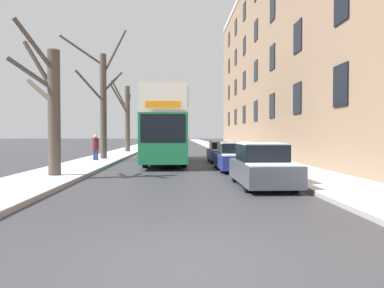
% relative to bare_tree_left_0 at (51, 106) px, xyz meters
% --- Properties ---
extents(ground_plane, '(320.00, 320.00, 0.00)m').
position_rel_bare_tree_left_0_xyz_m(ground_plane, '(5.24, -10.09, -2.97)').
color(ground_plane, '#38383D').
extents(sidewalk_left, '(2.96, 130.00, 0.16)m').
position_rel_bare_tree_left_0_xyz_m(sidewalk_left, '(-0.19, 42.91, -2.89)').
color(sidewalk_left, gray).
rests_on(sidewalk_left, ground).
extents(sidewalk_right, '(2.96, 130.00, 0.16)m').
position_rel_bare_tree_left_0_xyz_m(sidewalk_right, '(10.67, 42.91, -2.89)').
color(sidewalk_right, gray).
rests_on(sidewalk_right, ground).
extents(terrace_facade_right, '(9.10, 52.57, 17.82)m').
position_rel_bare_tree_left_0_xyz_m(terrace_facade_right, '(16.64, 14.83, 5.95)').
color(terrace_facade_right, '#8C7056').
rests_on(terrace_facade_right, ground).
extents(bare_tree_left_0, '(1.80, 2.53, 6.20)m').
position_rel_bare_tree_left_0_xyz_m(bare_tree_left_0, '(0.00, 0.00, 0.00)').
color(bare_tree_left_0, '#4C4238').
rests_on(bare_tree_left_0, ground).
extents(bare_tree_left_1, '(4.51, 1.95, 8.92)m').
position_rel_bare_tree_left_0_xyz_m(bare_tree_left_1, '(-0.00, 10.55, 1.17)').
color(bare_tree_left_1, '#4C4238').
rests_on(bare_tree_left_1, ground).
extents(bare_tree_left_2, '(1.82, 3.38, 7.17)m').
position_rel_bare_tree_left_0_xyz_m(bare_tree_left_2, '(0.17, 21.48, 0.59)').
color(bare_tree_left_2, '#4C4238').
rests_on(bare_tree_left_2, ground).
extents(double_decker_bus, '(2.49, 11.66, 4.50)m').
position_rel_bare_tree_left_0_xyz_m(double_decker_bus, '(4.43, 8.63, -0.43)').
color(double_decker_bus, '#1E7A47').
rests_on(double_decker_bus, ground).
extents(parked_car_0, '(1.73, 4.20, 1.52)m').
position_rel_bare_tree_left_0_xyz_m(parked_car_0, '(8.09, -2.48, -2.27)').
color(parked_car_0, '#474C56').
rests_on(parked_car_0, ground).
extents(parked_car_1, '(1.89, 4.38, 1.44)m').
position_rel_bare_tree_left_0_xyz_m(parked_car_1, '(8.09, 3.36, -2.30)').
color(parked_car_1, navy).
rests_on(parked_car_1, ground).
extents(parked_car_2, '(1.74, 4.09, 1.37)m').
position_rel_bare_tree_left_0_xyz_m(parked_car_2, '(8.09, 9.28, -2.33)').
color(parked_car_2, navy).
rests_on(parked_car_2, ground).
extents(pedestrian_left_sidewalk, '(0.40, 0.40, 1.82)m').
position_rel_bare_tree_left_0_xyz_m(pedestrian_left_sidewalk, '(-0.14, 8.87, -1.97)').
color(pedestrian_left_sidewalk, navy).
rests_on(pedestrian_left_sidewalk, ground).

